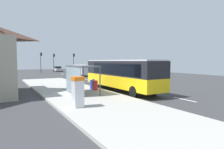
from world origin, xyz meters
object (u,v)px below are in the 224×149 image
Objects in this scene: ticket_machine at (78,92)px; recycling_bin_red at (95,85)px; traffic_light_far_side at (41,59)px; bus_shelter at (79,72)px; traffic_light_median at (54,60)px; recycling_bin_blue at (92,84)px; white_van at (82,69)px; sedan_near at (58,69)px; traffic_light_near_side at (74,60)px; bus at (121,73)px.

ticket_machine is 2.04× the size of recycling_bin_red.
traffic_light_far_side is (5.19, 41.38, 2.36)m from ticket_machine.
bus_shelter is at bearing -149.72° from recycling_bin_red.
traffic_light_far_side is 36.73m from bus_shelter.
traffic_light_median is (8.69, 42.18, 2.24)m from ticket_machine.
bus_shelter is (-3.31, -36.55, -1.44)m from traffic_light_far_side.
recycling_bin_blue is (0.00, 0.70, 0.00)m from recycling_bin_red.
recycling_bin_blue is (4.10, 6.83, -0.52)m from ticket_machine.
sedan_near is at bearing 89.72° from white_van.
traffic_light_far_side reaches higher than recycling_bin_red.
white_van is 23.09m from bus_shelter.
ticket_machine is at bearing -111.27° from bus_shelter.
traffic_light_median is at bearing 78.36° from ticket_machine.
traffic_light_far_side is (1.10, 34.56, 2.88)m from recycling_bin_blue.
traffic_light_near_side reaches higher than ticket_machine.
bus is at bearing 4.99° from bus_shelter.
traffic_light_median reaches higher than bus.
sedan_near is 4.72× the size of recycling_bin_blue.
bus is 11.62× the size of recycling_bin_blue.
traffic_light_median is at bearing 12.87° from traffic_light_far_side.
traffic_light_far_side reaches higher than sedan_near.
traffic_light_far_side is at bearing -140.80° from sedan_near.
recycling_bin_blue is at bearing 41.99° from bus_shelter.
recycling_bin_blue is (-6.40, -19.42, -0.69)m from white_van.
traffic_light_near_side is at bearing 77.05° from white_van.
bus_shelter is at bearing -95.17° from traffic_light_far_side.
bus is 2.46× the size of sedan_near.
recycling_bin_blue is 35.76m from traffic_light_median.
recycling_bin_red is at bearing -99.30° from sedan_near.
recycling_bin_red is 2.94m from bus_shelter.
sedan_near is at bearing 121.58° from traffic_light_near_side.
ticket_machine is 7.98m from recycling_bin_blue.
traffic_light_far_side is at bearing 174.69° from traffic_light_near_side.
recycling_bin_red is (4.10, 6.13, -0.52)m from ticket_machine.
white_van is 14.86m from traffic_light_near_side.
sedan_near is 0.86× the size of traffic_light_near_side.
sedan_near is at bearing 39.20° from traffic_light_far_side.
white_van is at bearing 79.45° from bus.
traffic_light_median reaches higher than bus_shelter.
white_van is (3.91, 21.00, -0.50)m from bus.
traffic_light_near_side is at bearing -5.31° from traffic_light_far_side.
ticket_machine is (-10.59, -45.79, 0.38)m from sedan_near.
sedan_near reaches higher than recycling_bin_blue.
recycling_bin_red is 0.70m from recycling_bin_blue.
sedan_near is 0.84× the size of traffic_light_far_side.
sedan_near is at bearing 62.22° from traffic_light_median.
traffic_light_far_side reaches higher than recycling_bin_blue.
recycling_bin_blue is 34.69m from traffic_light_far_side.
traffic_light_median is 1.28× the size of bus_shelter.
sedan_near is 39.50m from recycling_bin_blue.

